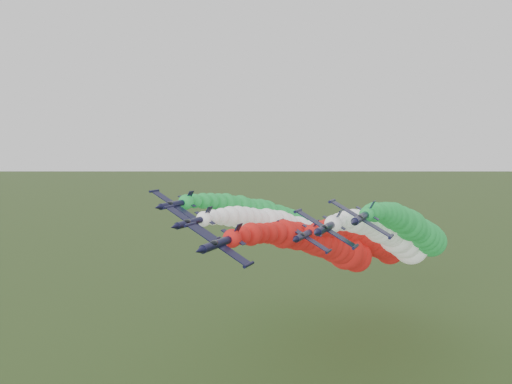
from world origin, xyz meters
The scene contains 6 objects.
jet_lead centered at (-2.62, 30.63, 27.32)m, with size 14.49×73.30×20.85m.
jet_inner_left centered at (-13.82, 42.91, 27.77)m, with size 14.48×73.30×20.85m.
jet_inner_right centered at (9.29, 44.50, 28.03)m, with size 15.19×74.01×21.56m.
jet_outer_left centered at (-22.16, 51.02, 29.48)m, with size 14.77×73.58×21.14m.
jet_outer_right centered at (14.02, 46.05, 29.81)m, with size 14.69×73.51×21.06m.
jet_trail centered at (2.12, 55.83, 24.54)m, with size 14.86×73.67×21.22m.
Camera 1 is at (26.43, -76.18, 49.61)m, focal length 35.00 mm.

